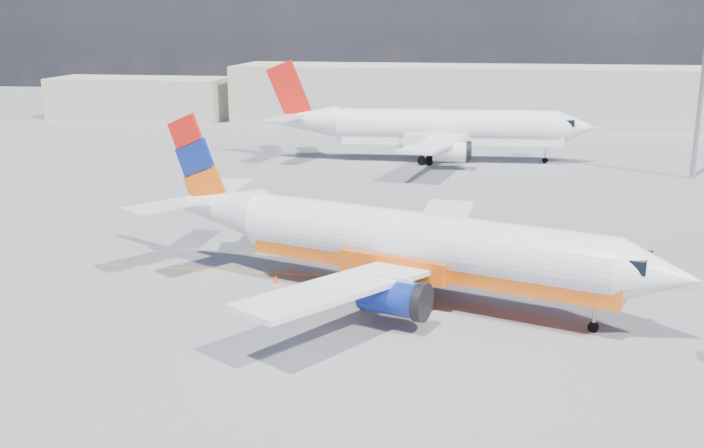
# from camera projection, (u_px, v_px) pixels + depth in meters

# --- Properties ---
(ground) EXTENTS (240.00, 240.00, 0.00)m
(ground) POSITION_uv_depth(u_px,v_px,m) (371.00, 297.00, 42.52)
(ground) COLOR slate
(ground) RESTS_ON ground
(taxi_line) EXTENTS (70.00, 0.15, 0.01)m
(taxi_line) POSITION_uv_depth(u_px,v_px,m) (378.00, 279.00, 45.38)
(taxi_line) COLOR yellow
(taxi_line) RESTS_ON ground
(terminal_main) EXTENTS (70.00, 14.00, 8.00)m
(terminal_main) POSITION_uv_depth(u_px,v_px,m) (478.00, 94.00, 112.28)
(terminal_main) COLOR beige
(terminal_main) RESTS_ON ground
(terminal_annex) EXTENTS (26.00, 10.00, 6.00)m
(terminal_annex) POSITION_uv_depth(u_px,v_px,m) (141.00, 98.00, 117.49)
(terminal_annex) COLOR beige
(terminal_annex) RESTS_ON ground
(main_jet) EXTENTS (30.48, 23.13, 9.26)m
(main_jet) POSITION_uv_depth(u_px,v_px,m) (403.00, 243.00, 41.57)
(main_jet) COLOR white
(main_jet) RESTS_ON ground
(second_jet) EXTENTS (34.49, 27.23, 10.45)m
(second_jet) POSITION_uv_depth(u_px,v_px,m) (436.00, 128.00, 81.76)
(second_jet) COLOR white
(second_jet) RESTS_ON ground
(traffic_cone) EXTENTS (0.40, 0.40, 0.56)m
(traffic_cone) POSITION_uv_depth(u_px,v_px,m) (276.00, 280.00, 44.41)
(traffic_cone) COLOR white
(traffic_cone) RESTS_ON ground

